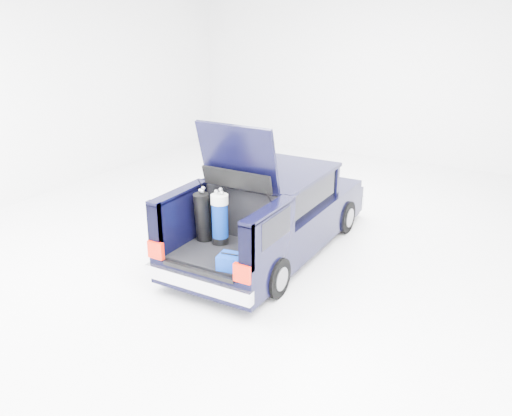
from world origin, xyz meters
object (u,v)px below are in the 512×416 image
Objects in this scene: red_suitcase at (265,234)px; blue_golf_bag at (220,219)px; car at (273,213)px; black_golf_bag at (203,217)px; blue_duffel at (234,262)px.

blue_golf_bag is (-0.71, -0.16, 0.16)m from red_suitcase.
car is 8.96× the size of red_suitcase.
red_suitcase is at bearing 16.18° from black_golf_bag.
black_golf_bag reaches higher than blue_duffel.
red_suitcase is (0.50, -1.19, 0.17)m from car.
car is at bearing 130.12° from red_suitcase.
car is 2.06m from blue_duffel.
blue_golf_bag is 0.98m from blue_duffel.
car reaches higher than black_golf_bag.
car reaches higher than blue_duffel.
car is 5.19× the size of blue_golf_bag.
red_suitcase is 0.83m from blue_duffel.
blue_golf_bag is at bearing -149.99° from red_suitcase.
blue_duffel is at bearing -69.53° from blue_golf_bag.
red_suitcase is 0.58× the size of blue_golf_bag.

